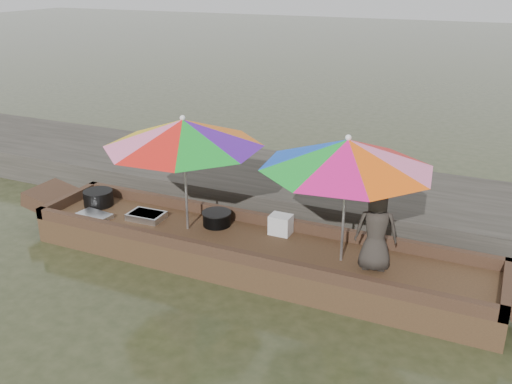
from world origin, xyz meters
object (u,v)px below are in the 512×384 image
at_px(charcoal_grill, 217,219).
at_px(umbrella_bow, 185,174).
at_px(boat_hull, 253,254).
at_px(cooking_pot, 98,198).
at_px(supply_bag, 281,225).
at_px(umbrella_stern, 345,200).
at_px(vendor, 376,230).
at_px(tray_scallop, 93,216).
at_px(tray_crayfish, 146,216).

bearing_deg(charcoal_grill, umbrella_bow, -138.66).
bearing_deg(boat_hull, cooking_pot, 176.52).
distance_m(cooking_pot, supply_bag, 2.82).
xyz_separation_m(boat_hull, charcoal_grill, (-0.66, 0.26, 0.26)).
relative_size(cooking_pot, umbrella_stern, 0.21).
distance_m(cooking_pot, vendor, 4.17).
bearing_deg(supply_bag, charcoal_grill, -172.64).
distance_m(cooking_pot, umbrella_stern, 3.81).
xyz_separation_m(supply_bag, vendor, (1.34, -0.41, 0.37)).
bearing_deg(umbrella_stern, cooking_pot, 177.60).
bearing_deg(supply_bag, boat_hull, -121.00).
relative_size(tray_scallop, charcoal_grill, 1.30).
relative_size(boat_hull, tray_scallop, 12.47).
bearing_deg(cooking_pot, vendor, -2.63).
xyz_separation_m(charcoal_grill, umbrella_stern, (1.83, -0.26, 0.69)).
height_order(tray_scallop, charcoal_grill, charcoal_grill).
distance_m(supply_bag, umbrella_stern, 1.20).
bearing_deg(vendor, supply_bag, -30.45).
relative_size(boat_hull, cooking_pot, 14.28).
xyz_separation_m(boat_hull, umbrella_stern, (1.17, 0.00, 0.95)).
xyz_separation_m(tray_scallop, supply_bag, (2.57, 0.65, 0.10)).
height_order(tray_crayfish, supply_bag, supply_bag).
xyz_separation_m(tray_crayfish, umbrella_stern, (2.81, -0.03, 0.73)).
bearing_deg(umbrella_bow, supply_bag, 17.68).
xyz_separation_m(supply_bag, umbrella_bow, (-1.19, -0.38, 0.65)).
bearing_deg(umbrella_bow, tray_scallop, -168.93).
bearing_deg(boat_hull, supply_bag, 59.00).
xyz_separation_m(tray_scallop, umbrella_stern, (3.51, 0.27, 0.74)).
bearing_deg(vendor, umbrella_bow, -14.04).
distance_m(vendor, umbrella_bow, 2.54).
bearing_deg(boat_hull, vendor, -1.23).
relative_size(tray_crayfish, umbrella_stern, 0.24).
xyz_separation_m(boat_hull, tray_scallop, (-2.34, -0.27, 0.21)).
distance_m(charcoal_grill, vendor, 2.28).
xyz_separation_m(cooking_pot, tray_crayfish, (0.93, -0.13, -0.07)).
distance_m(charcoal_grill, umbrella_bow, 0.79).
bearing_deg(tray_crayfish, cooking_pot, 172.34).
height_order(boat_hull, umbrella_bow, umbrella_bow).
xyz_separation_m(cooking_pot, charcoal_grill, (1.92, 0.11, -0.02)).
xyz_separation_m(boat_hull, umbrella_bow, (-0.96, 0.00, 0.95)).
bearing_deg(vendor, tray_scallop, -9.82).
bearing_deg(charcoal_grill, cooking_pot, -176.78).
xyz_separation_m(boat_hull, vendor, (1.56, -0.03, 0.67)).
relative_size(cooking_pot, vendor, 0.43).
bearing_deg(boat_hull, tray_crayfish, 178.91).
bearing_deg(umbrella_bow, umbrella_stern, 0.00).
height_order(tray_crayfish, charcoal_grill, charcoal_grill).
relative_size(cooking_pot, tray_crayfish, 0.87).
height_order(cooking_pot, supply_bag, supply_bag).
relative_size(vendor, umbrella_stern, 0.50).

